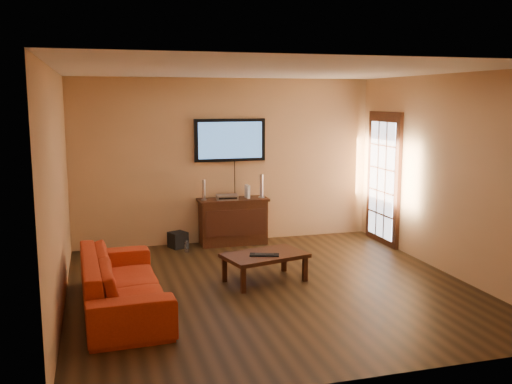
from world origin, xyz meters
name	(u,v)px	position (x,y,z in m)	size (l,w,h in m)	color
ground_plane	(271,287)	(0.00, 0.00, 0.00)	(5.00, 5.00, 0.00)	black
room_walls	(258,150)	(0.00, 0.62, 1.69)	(5.00, 5.00, 5.00)	tan
french_door	(383,180)	(2.46, 1.70, 1.05)	(0.07, 1.02, 2.22)	black
media_console	(233,221)	(0.06, 2.27, 0.38)	(1.14, 0.44, 0.76)	black
television	(230,140)	(0.06, 2.45, 1.70)	(1.18, 0.08, 0.70)	black
coffee_table	(265,257)	(-0.01, 0.25, 0.33)	(1.17, 0.87, 0.37)	black
sofa	(122,273)	(-1.84, -0.27, 0.43)	(2.20, 0.64, 0.86)	#B53114
speaker_left	(204,191)	(-0.42, 2.27, 0.91)	(0.09, 0.09, 0.33)	silver
speaker_right	(261,187)	(0.53, 2.25, 0.93)	(0.11, 0.11, 0.39)	silver
av_receiver	(227,197)	(-0.05, 2.22, 0.80)	(0.34, 0.25, 0.08)	silver
game_console	(247,192)	(0.30, 2.27, 0.86)	(0.04, 0.16, 0.22)	white
subwoofer	(178,240)	(-0.86, 2.28, 0.13)	(0.25, 0.25, 0.25)	black
bottle	(187,247)	(-0.77, 1.96, 0.09)	(0.07, 0.07, 0.19)	white
keyboard	(264,255)	(-0.04, 0.17, 0.38)	(0.40, 0.26, 0.02)	black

